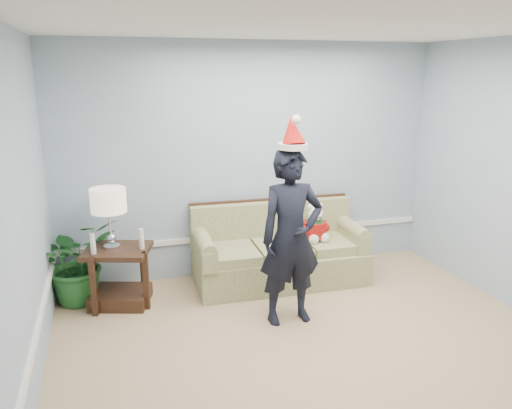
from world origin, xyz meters
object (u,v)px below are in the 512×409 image
object	(u,v)px
side_table	(120,282)
table_lamp	(108,203)
teddy_bear	(315,227)
houseplant	(77,261)
man	(291,238)
sofa	(278,254)

from	to	relation	value
side_table	table_lamp	xyz separation A→B (m)	(-0.05, 0.02, 0.85)
table_lamp	teddy_bear	size ratio (longest dim) A/B	1.42
side_table	table_lamp	bearing A→B (deg)	161.55
table_lamp	houseplant	xyz separation A→B (m)	(-0.36, 0.18, -0.65)
table_lamp	teddy_bear	xyz separation A→B (m)	(2.24, -0.00, -0.46)
side_table	man	xyz separation A→B (m)	(1.57, -0.85, 0.61)
man	teddy_bear	distance (m)	1.08
houseplant	teddy_bear	world-z (taller)	teddy_bear
side_table	teddy_bear	size ratio (longest dim) A/B	1.73
table_lamp	houseplant	distance (m)	0.76
man	table_lamp	bearing A→B (deg)	150.07
side_table	houseplant	distance (m)	0.50
table_lamp	teddy_bear	distance (m)	2.29
sofa	table_lamp	xyz separation A→B (m)	(-1.83, -0.08, 0.77)
side_table	table_lamp	world-z (taller)	table_lamp
sofa	houseplant	world-z (taller)	sofa
sofa	side_table	size ratio (longest dim) A/B	2.56
houseplant	man	distance (m)	2.27
houseplant	teddy_bear	distance (m)	2.62
side_table	houseplant	size ratio (longest dim) A/B	0.86
houseplant	man	bearing A→B (deg)	-27.80
man	houseplant	bearing A→B (deg)	150.29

